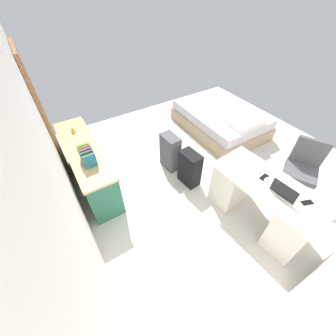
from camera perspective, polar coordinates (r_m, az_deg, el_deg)
name	(u,v)px	position (r m, az deg, el deg)	size (l,w,h in m)	color
ground_plane	(206,172)	(3.97, 10.09, -1.14)	(5.39, 5.39, 0.00)	beige
wall_back	(48,153)	(2.38, -29.41, 3.41)	(4.21, 0.10, 2.88)	silver
door_wooden	(45,118)	(3.93, -29.96, 11.61)	(0.88, 0.05, 2.04)	#936038
desk	(261,201)	(3.25, 23.63, -8.19)	(1.49, 0.77, 0.75)	silver
office_chair	(300,172)	(3.91, 31.73, -0.83)	(0.62, 0.62, 0.94)	black
credenza	(88,166)	(3.70, -20.49, 0.53)	(1.80, 0.48, 0.77)	#28664C
bed	(221,119)	(5.01, 13.87, 12.48)	(1.92, 1.42, 0.58)	tan
suitcase_black	(190,168)	(3.55, 5.82, -0.12)	(0.36, 0.22, 0.63)	black
suitcase_spare_grey	(170,152)	(3.81, 0.58, 4.31)	(0.36, 0.22, 0.67)	#4C4C51
laptop	(285,192)	(2.92, 28.76, -5.62)	(0.33, 0.25, 0.21)	#B7B7BC
computer_mouse	(267,179)	(3.02, 24.98, -2.80)	(0.06, 0.10, 0.03)	white
cell_phone_near_laptop	(307,203)	(3.00, 33.17, -7.73)	(0.07, 0.14, 0.01)	black
cell_phone_by_mouse	(264,177)	(3.06, 24.29, -2.21)	(0.07, 0.14, 0.01)	black
book_row	(87,156)	(3.11, -20.81, 3.10)	(0.28, 0.17, 0.24)	#21667C
figurine_small	(73,130)	(3.82, -24.12, 9.33)	(0.08, 0.08, 0.11)	gold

